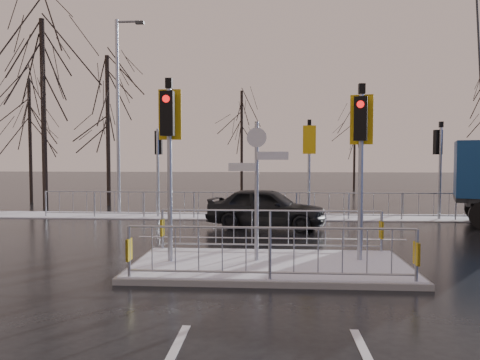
{
  "coord_description": "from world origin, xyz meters",
  "views": [
    {
      "loc": [
        0.02,
        -10.1,
        2.47
      ],
      "look_at": [
        -0.84,
        2.73,
        1.8
      ],
      "focal_mm": 35.0,
      "sensor_mm": 36.0,
      "label": 1
    }
  ],
  "objects": [
    {
      "name": "pylon_wires",
      "position": [
        16.88,
        30.0,
        11.03
      ],
      "size": [
        70.0,
        2.38,
        19.97
      ],
      "color": "#2D3033",
      "rests_on": "ground"
    },
    {
      "name": "car_far_lane",
      "position": [
        -0.13,
        5.83,
        0.69
      ],
      "size": [
        4.31,
        2.48,
        1.38
      ],
      "primitive_type": "imported",
      "rotation": [
        0.0,
        0.0,
        1.35
      ],
      "color": "black",
      "rests_on": "ground"
    },
    {
      "name": "tree_far_a",
      "position": [
        -2.0,
        22.0,
        4.82
      ],
      "size": [
        3.75,
        3.75,
        7.08
      ],
      "color": "black",
      "rests_on": "ground"
    },
    {
      "name": "tree_near_b",
      "position": [
        -8.0,
        12.5,
        5.15
      ],
      "size": [
        4.0,
        4.0,
        7.55
      ],
      "color": "black",
      "rests_on": "ground"
    },
    {
      "name": "street_lamp_left",
      "position": [
        -6.43,
        9.5,
        4.49
      ],
      "size": [
        1.25,
        0.18,
        8.2
      ],
      "color": "#979CA5",
      "rests_on": "ground"
    },
    {
      "name": "lane_markings",
      "position": [
        0.0,
        -0.33,
        0.0
      ],
      "size": [
        8.0,
        11.38,
        0.01
      ],
      "color": "silver",
      "rests_on": "ground"
    },
    {
      "name": "traffic_island",
      "position": [
        -0.01,
        0.01,
        0.39
      ],
      "size": [
        6.0,
        3.04,
        4.15
      ],
      "color": "slate",
      "rests_on": "ground"
    },
    {
      "name": "far_kerb_fixtures",
      "position": [
        0.29,
        8.09,
        1.02
      ],
      "size": [
        18.0,
        0.65,
        3.83
      ],
      "color": "#979CA5",
      "rests_on": "ground"
    },
    {
      "name": "ground",
      "position": [
        0.0,
        0.0,
        0.0
      ],
      "size": [
        120.0,
        120.0,
        0.0
      ],
      "primitive_type": "plane",
      "color": "black",
      "rests_on": "ground"
    },
    {
      "name": "tree_near_a",
      "position": [
        -10.5,
        11.0,
        6.11
      ],
      "size": [
        4.75,
        4.75,
        8.97
      ],
      "color": "black",
      "rests_on": "ground"
    },
    {
      "name": "tree_far_b",
      "position": [
        6.0,
        24.0,
        4.18
      ],
      "size": [
        3.25,
        3.25,
        6.14
      ],
      "color": "black",
      "rests_on": "ground"
    },
    {
      "name": "snow_verge",
      "position": [
        0.0,
        8.6,
        0.02
      ],
      "size": [
        30.0,
        2.0,
        0.04
      ],
      "primitive_type": "cube",
      "color": "white",
      "rests_on": "ground"
    },
    {
      "name": "tree_near_c",
      "position": [
        -12.5,
        13.5,
        4.5
      ],
      "size": [
        3.5,
        3.5,
        6.61
      ],
      "color": "black",
      "rests_on": "ground"
    }
  ]
}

